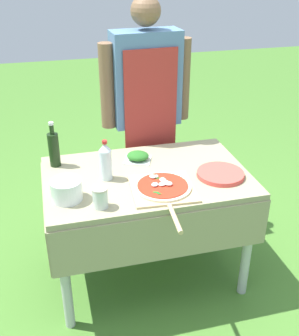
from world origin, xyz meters
name	(u,v)px	position (x,y,z in m)	size (l,w,h in m)	color
ground_plane	(147,271)	(0.00, 0.00, 0.00)	(12.00, 12.00, 0.00)	#477A2D
prep_table	(147,191)	(0.00, 0.00, 0.62)	(1.19, 0.78, 0.73)	gray
person_cook	(146,102)	(0.14, 0.56, 0.97)	(0.62, 0.23, 1.65)	#70604C
pizza_on_peel	(163,188)	(0.04, -0.20, 0.75)	(0.36, 0.59, 0.05)	#D1B27F
oil_bottle	(54,149)	(-0.50, 0.25, 0.84)	(0.06, 0.06, 0.28)	black
water_bottle	(106,161)	(-0.23, 0.01, 0.84)	(0.07, 0.07, 0.24)	silver
herb_container	(138,156)	(-0.01, 0.19, 0.76)	(0.20, 0.19, 0.06)	silver
mixing_tub	(67,190)	(-0.47, -0.16, 0.79)	(0.16, 0.16, 0.11)	silver
plate_stack	(220,174)	(0.41, -0.12, 0.75)	(0.27, 0.27, 0.02)	#DB4C42
sauce_jar	(100,199)	(-0.31, -0.27, 0.78)	(0.08, 0.08, 0.11)	silver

